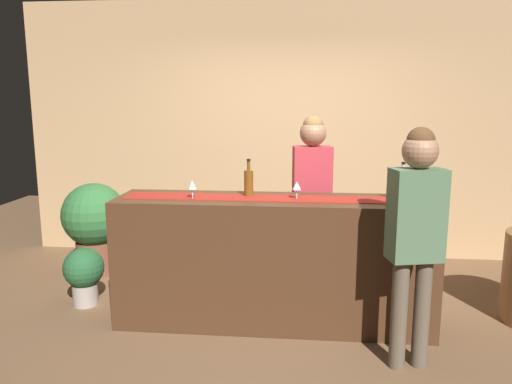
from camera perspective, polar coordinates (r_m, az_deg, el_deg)
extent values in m
plane|color=brown|center=(4.23, 1.95, -14.62)|extent=(10.00, 10.00, 0.00)
cube|color=tan|center=(5.74, 3.29, 7.05)|extent=(6.00, 0.12, 2.90)
cube|color=#472B19|center=(4.04, 2.00, -7.97)|extent=(2.51, 0.60, 1.03)
cube|color=maroon|center=(3.90, 2.04, -0.72)|extent=(2.38, 0.28, 0.01)
cylinder|color=brown|center=(3.98, -0.85, 0.99)|extent=(0.07, 0.07, 0.21)
cylinder|color=brown|center=(3.96, -0.85, 3.03)|extent=(0.03, 0.03, 0.08)
cylinder|color=black|center=(3.95, -0.85, 3.70)|extent=(0.03, 0.03, 0.02)
cylinder|color=#B2C6C1|center=(3.95, 16.46, 0.49)|extent=(0.07, 0.07, 0.21)
cylinder|color=#B2C6C1|center=(3.93, 16.57, 2.54)|extent=(0.03, 0.03, 0.08)
cylinder|color=black|center=(3.92, 16.60, 3.21)|extent=(0.03, 0.03, 0.02)
cylinder|color=silver|center=(3.88, 4.69, -0.84)|extent=(0.06, 0.06, 0.00)
cylinder|color=silver|center=(3.87, 4.70, -0.27)|extent=(0.01, 0.01, 0.08)
cone|color=silver|center=(3.86, 4.71, 0.75)|extent=(0.07, 0.07, 0.06)
cylinder|color=silver|center=(3.92, -7.31, -0.76)|extent=(0.06, 0.06, 0.00)
cylinder|color=silver|center=(3.91, -7.32, -0.19)|extent=(0.01, 0.01, 0.08)
cone|color=silver|center=(3.90, -7.34, 0.82)|extent=(0.07, 0.07, 0.06)
cylinder|color=#26262B|center=(4.63, 7.27, -7.25)|extent=(0.11, 0.11, 0.78)
cylinder|color=#26262B|center=(4.61, 5.29, -7.29)|extent=(0.11, 0.11, 0.78)
cube|color=#B7333D|center=(4.46, 6.46, 1.29)|extent=(0.36, 0.24, 0.62)
sphere|color=#9E7051|center=(4.41, 6.58, 6.74)|extent=(0.23, 0.23, 0.23)
sphere|color=olive|center=(4.41, 6.60, 7.57)|extent=(0.18, 0.18, 0.18)
cylinder|color=brown|center=(3.56, 16.11, -13.36)|extent=(0.11, 0.11, 0.76)
cylinder|color=brown|center=(3.62, 18.50, -13.07)|extent=(0.11, 0.11, 0.76)
cube|color=#4C6B4C|center=(3.38, 17.95, -2.52)|extent=(0.38, 0.27, 0.60)
sphere|color=#9E7051|center=(3.31, 18.36, 4.51)|extent=(0.23, 0.23, 0.23)
sphere|color=brown|center=(3.31, 18.42, 5.60)|extent=(0.18, 0.18, 0.18)
cylinder|color=brown|center=(5.50, -17.85, -7.12)|extent=(0.40, 0.40, 0.35)
sphere|color=#2D6633|center=(5.39, -18.12, -2.50)|extent=(0.66, 0.66, 0.66)
cylinder|color=#9E9389|center=(4.75, -19.03, -11.05)|extent=(0.22, 0.22, 0.19)
sphere|color=#23562D|center=(4.67, -19.21, -8.23)|extent=(0.36, 0.36, 0.36)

